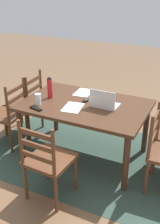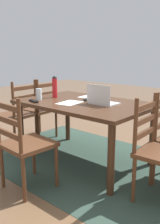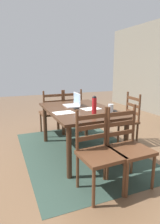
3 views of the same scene
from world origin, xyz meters
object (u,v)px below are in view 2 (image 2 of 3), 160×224
chair_left_far (160,152)px  tv_remote (34,101)px  chair_right_near (40,109)px  chair_far_head (25,144)px  water_bottle (55,86)px  laptop (101,99)px  drinking_glass (39,94)px  chair_right_far (18,114)px  dining_table (84,109)px  computer_mouse (86,99)px

chair_left_far → tv_remote: 1.54m
chair_right_near → chair_far_head: same height
water_bottle → laptop: bearing=-177.7°
chair_right_near → drinking_glass: size_ratio=6.71×
chair_right_far → chair_far_head: same height
dining_table → chair_right_near: 1.09m
dining_table → drinking_glass: size_ratio=10.85×
laptop → water_bottle: size_ratio=1.17×
chair_left_far → chair_right_far: (2.11, -0.00, 0.00)m
chair_far_head → chair_left_far: bearing=-147.5°
chair_right_near → chair_far_head: size_ratio=1.00×
water_bottle → tv_remote: bearing=95.9°
dining_table → laptop: (-0.24, -0.01, 0.15)m
drinking_glass → computer_mouse: bearing=-143.7°
water_bottle → drinking_glass: 0.27m
chair_right_far → chair_far_head: bearing=147.3°
chair_left_far → laptop: (0.81, -0.22, 0.34)m
chair_far_head → computer_mouse: size_ratio=9.50×
laptop → computer_mouse: laptop is taller
chair_left_far → tv_remote: (1.50, 0.20, 0.29)m
dining_table → chair_far_head: (0.00, 0.88, -0.20)m
dining_table → tv_remote: (0.44, 0.40, 0.10)m
chair_far_head → tv_remote: size_ratio=5.59×
laptop → tv_remote: laptop is taller
computer_mouse → tv_remote: bearing=65.9°
chair_right_near → laptop: size_ratio=2.93×
dining_table → tv_remote: size_ratio=9.03×
laptop → tv_remote: (0.69, 0.41, -0.05)m
laptop → drinking_glass: size_ratio=2.29×
chair_right_far → computer_mouse: chair_right_far is taller
chair_right_far → dining_table: bearing=-169.2°
dining_table → tv_remote: 0.61m
dining_table → chair_right_near: size_ratio=1.62×
chair_right_near → chair_far_head: bearing=134.2°
dining_table → chair_right_near: bearing=-11.0°
chair_right_far → chair_far_head: 1.25m
chair_left_far → tv_remote: bearing=7.4°
chair_left_far → laptop: 0.91m
tv_remote → chair_left_far: bearing=110.8°
chair_right_far → computer_mouse: size_ratio=9.50×
dining_table → chair_far_head: chair_far_head is taller
water_bottle → chair_right_near: bearing=-21.3°
laptop → drinking_glass: 0.79m
dining_table → chair_far_head: size_ratio=1.62×
chair_right_far → water_bottle: (-0.57, -0.18, 0.43)m
water_bottle → computer_mouse: size_ratio=2.78×
chair_right_near → laptop: laptop is taller
chair_right_far → computer_mouse: bearing=-165.4°
dining_table → chair_far_head: bearing=89.9°
computer_mouse → water_bottle: bearing=28.5°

